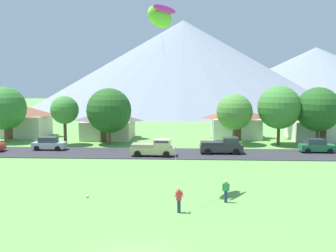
{
  "coord_description": "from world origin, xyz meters",
  "views": [
    {
      "loc": [
        2.6,
        -19.06,
        8.76
      ],
      "look_at": [
        0.91,
        12.61,
        5.31
      ],
      "focal_mm": 42.65,
      "sensor_mm": 36.0,
      "label": 1
    }
  ],
  "objects_px": {
    "tree_near_left": "(318,109)",
    "parked_car_green_mid_west": "(316,146)",
    "tree_right_of_center": "(279,107)",
    "house_leftmost": "(236,122)",
    "parked_car_silver_mid_east": "(49,144)",
    "pickup_truck_charcoal_west_side": "(222,146)",
    "kite_flyer_with_kite": "(161,19)",
    "house_left_center": "(315,124)",
    "tree_center": "(235,112)",
    "watcher_person": "(226,191)",
    "tree_left_of_center": "(5,108)",
    "tree_near_right": "(109,111)",
    "soccer_ball": "(87,196)",
    "house_rightmost": "(18,120)",
    "tree_far_right": "(65,110)",
    "house_right_center": "(108,124)",
    "pickup_truck_sand_east_side": "(154,148)"
  },
  "relations": [
    {
      "from": "house_rightmost",
      "to": "tree_far_right",
      "type": "height_order",
      "value": "tree_far_right"
    },
    {
      "from": "parked_car_silver_mid_east",
      "to": "pickup_truck_charcoal_west_side",
      "type": "bearing_deg",
      "value": -3.86
    },
    {
      "from": "tree_center",
      "to": "tree_left_of_center",
      "type": "bearing_deg",
      "value": 178.92
    },
    {
      "from": "house_leftmost",
      "to": "watcher_person",
      "type": "distance_m",
      "value": 35.18
    },
    {
      "from": "watcher_person",
      "to": "tree_far_right",
      "type": "bearing_deg",
      "value": 127.54
    },
    {
      "from": "house_right_center",
      "to": "parked_car_green_mid_west",
      "type": "distance_m",
      "value": 30.88
    },
    {
      "from": "parked_car_silver_mid_east",
      "to": "soccer_ball",
      "type": "xyz_separation_m",
      "value": [
        10.41,
        -20.98,
        -0.75
      ]
    },
    {
      "from": "tree_left_of_center",
      "to": "tree_center",
      "type": "distance_m",
      "value": 33.64
    },
    {
      "from": "house_right_center",
      "to": "tree_left_of_center",
      "type": "distance_m",
      "value": 15.42
    },
    {
      "from": "tree_right_of_center",
      "to": "kite_flyer_with_kite",
      "type": "height_order",
      "value": "kite_flyer_with_kite"
    },
    {
      "from": "parked_car_silver_mid_east",
      "to": "house_left_center",
      "type": "bearing_deg",
      "value": 18.21
    },
    {
      "from": "soccer_ball",
      "to": "pickup_truck_charcoal_west_side",
      "type": "bearing_deg",
      "value": 58.65
    },
    {
      "from": "parked_car_silver_mid_east",
      "to": "watcher_person",
      "type": "bearing_deg",
      "value": -45.97
    },
    {
      "from": "house_leftmost",
      "to": "kite_flyer_with_kite",
      "type": "relative_size",
      "value": 0.54
    },
    {
      "from": "house_rightmost",
      "to": "kite_flyer_with_kite",
      "type": "height_order",
      "value": "kite_flyer_with_kite"
    },
    {
      "from": "watcher_person",
      "to": "tree_left_of_center",
      "type": "bearing_deg",
      "value": 136.32
    },
    {
      "from": "tree_center",
      "to": "tree_near_right",
      "type": "height_order",
      "value": "tree_near_right"
    },
    {
      "from": "soccer_ball",
      "to": "house_leftmost",
      "type": "bearing_deg",
      "value": 66.07
    },
    {
      "from": "house_left_center",
      "to": "tree_center",
      "type": "xyz_separation_m",
      "value": [
        -13.14,
        -6.05,
        2.26
      ]
    },
    {
      "from": "house_leftmost",
      "to": "tree_near_right",
      "type": "bearing_deg",
      "value": -158.35
    },
    {
      "from": "house_right_center",
      "to": "parked_car_silver_mid_east",
      "type": "height_order",
      "value": "house_right_center"
    },
    {
      "from": "tree_far_right",
      "to": "watcher_person",
      "type": "bearing_deg",
      "value": -52.46
    },
    {
      "from": "watcher_person",
      "to": "tree_near_right",
      "type": "bearing_deg",
      "value": 117.32
    },
    {
      "from": "house_left_center",
      "to": "soccer_ball",
      "type": "height_order",
      "value": "house_left_center"
    },
    {
      "from": "tree_center",
      "to": "kite_flyer_with_kite",
      "type": "distance_m",
      "value": 28.13
    },
    {
      "from": "house_leftmost",
      "to": "parked_car_silver_mid_east",
      "type": "relative_size",
      "value": 1.91
    },
    {
      "from": "house_rightmost",
      "to": "pickup_truck_sand_east_side",
      "type": "distance_m",
      "value": 29.19
    },
    {
      "from": "tree_right_of_center",
      "to": "tree_near_right",
      "type": "height_order",
      "value": "tree_right_of_center"
    },
    {
      "from": "pickup_truck_charcoal_west_side",
      "to": "kite_flyer_with_kite",
      "type": "relative_size",
      "value": 0.35
    },
    {
      "from": "tree_center",
      "to": "pickup_truck_charcoal_west_side",
      "type": "relative_size",
      "value": 1.37
    },
    {
      "from": "pickup_truck_sand_east_side",
      "to": "kite_flyer_with_kite",
      "type": "height_order",
      "value": "kite_flyer_with_kite"
    },
    {
      "from": "tree_near_right",
      "to": "tree_left_of_center",
      "type": "bearing_deg",
      "value": 175.5
    },
    {
      "from": "tree_near_left",
      "to": "tree_right_of_center",
      "type": "relative_size",
      "value": 0.98
    },
    {
      "from": "house_left_center",
      "to": "house_rightmost",
      "type": "xyz_separation_m",
      "value": [
        -47.52,
        0.81,
        0.35
      ]
    },
    {
      "from": "parked_car_green_mid_west",
      "to": "tree_right_of_center",
      "type": "bearing_deg",
      "value": 117.64
    },
    {
      "from": "tree_right_of_center",
      "to": "tree_far_right",
      "type": "height_order",
      "value": "tree_right_of_center"
    },
    {
      "from": "house_leftmost",
      "to": "house_rightmost",
      "type": "height_order",
      "value": "house_rightmost"
    },
    {
      "from": "kite_flyer_with_kite",
      "to": "tree_center",
      "type": "bearing_deg",
      "value": 71.07
    },
    {
      "from": "parked_car_silver_mid_east",
      "to": "house_right_center",
      "type": "bearing_deg",
      "value": 64.3
    },
    {
      "from": "house_leftmost",
      "to": "tree_near_left",
      "type": "relative_size",
      "value": 0.98
    },
    {
      "from": "tree_near_left",
      "to": "tree_right_of_center",
      "type": "xyz_separation_m",
      "value": [
        -5.39,
        -0.0,
        0.25
      ]
    },
    {
      "from": "tree_near_left",
      "to": "tree_center",
      "type": "bearing_deg",
      "value": 179.65
    },
    {
      "from": "tree_near_left",
      "to": "parked_car_green_mid_west",
      "type": "height_order",
      "value": "tree_near_left"
    },
    {
      "from": "house_left_center",
      "to": "soccer_ball",
      "type": "distance_m",
      "value": 43.19
    },
    {
      "from": "house_right_center",
      "to": "soccer_ball",
      "type": "bearing_deg",
      "value": -81.33
    },
    {
      "from": "kite_flyer_with_kite",
      "to": "soccer_ball",
      "type": "bearing_deg",
      "value": -158.92
    },
    {
      "from": "tree_center",
      "to": "pickup_truck_charcoal_west_side",
      "type": "height_order",
      "value": "tree_center"
    },
    {
      "from": "pickup_truck_sand_east_side",
      "to": "kite_flyer_with_kite",
      "type": "xyz_separation_m",
      "value": [
        1.92,
        -15.27,
        12.6
      ]
    },
    {
      "from": "pickup_truck_charcoal_west_side",
      "to": "kite_flyer_with_kite",
      "type": "height_order",
      "value": "kite_flyer_with_kite"
    },
    {
      "from": "tree_center",
      "to": "watcher_person",
      "type": "height_order",
      "value": "tree_center"
    }
  ]
}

